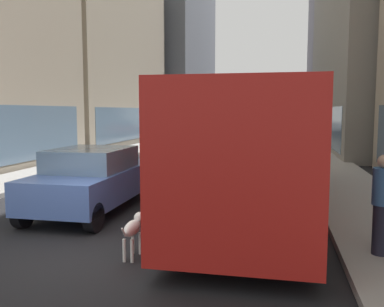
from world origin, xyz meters
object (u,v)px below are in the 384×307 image
dalmatian_dog (133,228)px  car_blue_hatchback (95,178)px  transit_bus (255,140)px  pedestrian_in_coat (382,204)px  box_truck (251,122)px  car_red_coupe (213,129)px  car_grey_wagon (188,136)px

dalmatian_dog → car_blue_hatchback: bearing=125.0°
transit_bus → pedestrian_in_coat: (2.34, -3.97, -0.77)m
car_blue_hatchback → box_truck: (2.40, 24.37, 0.84)m
dalmatian_dog → pedestrian_in_coat: (4.17, 0.58, 0.50)m
dalmatian_dog → car_red_coupe: bearing=96.6°
transit_bus → car_grey_wagon: (-5.60, 16.95, -0.95)m
dalmatian_dog → box_truck: bearing=89.5°
car_red_coupe → box_truck: size_ratio=0.55×
car_blue_hatchback → dalmatian_dog: 3.79m
car_grey_wagon → car_red_coupe: 11.13m
car_red_coupe → car_grey_wagon: bearing=-90.0°
car_grey_wagon → box_truck: 7.23m
car_blue_hatchback → car_grey_wagon: same height
car_blue_hatchback → car_red_coupe: size_ratio=1.14×
car_grey_wagon → pedestrian_in_coat: 22.37m
transit_bus → pedestrian_in_coat: size_ratio=6.82×
transit_bus → dalmatian_dog: size_ratio=11.98×
car_grey_wagon → pedestrian_in_coat: pedestrian_in_coat is taller
box_truck → dalmatian_dog: box_truck is taller
transit_bus → car_blue_hatchback: transit_bus is taller
car_blue_hatchback → pedestrian_in_coat: 6.82m
car_red_coupe → pedestrian_in_coat: (7.94, -32.05, 0.19)m
transit_bus → box_truck: bearing=94.0°
transit_bus → box_truck: 22.97m
car_blue_hatchback → car_red_coupe: (-1.60, 29.53, -0.00)m
car_blue_hatchback → pedestrian_in_coat: pedestrian_in_coat is taller
transit_bus → car_red_coupe: (-5.60, 28.08, -0.96)m
car_red_coupe → box_truck: bearing=-52.2°
car_grey_wagon → car_red_coupe: (0.00, 11.13, -0.00)m
transit_bus → box_truck: same height
car_red_coupe → dalmatian_dog: (3.77, -32.63, -0.31)m
car_red_coupe → box_truck: 6.59m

